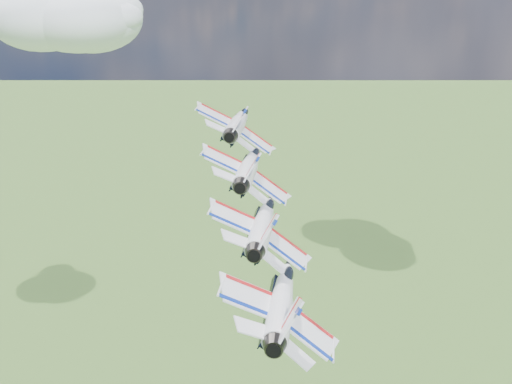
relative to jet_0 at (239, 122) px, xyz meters
The scene contains 5 objects.
cloud_left 120.83m from the jet_0, 145.20° to the left, with size 46.02×36.16×18.08m, color white.
jet_0 is the anchor object (origin of this frame).
jet_1 11.99m from the jet_0, 50.59° to the right, with size 11.52×17.06×5.10m, color silver, non-canonical shape.
jet_2 23.97m from the jet_0, 50.59° to the right, with size 11.52×17.06×5.10m, color silver, non-canonical shape.
jet_3 35.96m from the jet_0, 50.59° to the right, with size 11.52×17.06×5.10m, color white, non-canonical shape.
Camera 1 is at (45.21, -69.96, 178.03)m, focal length 45.00 mm.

